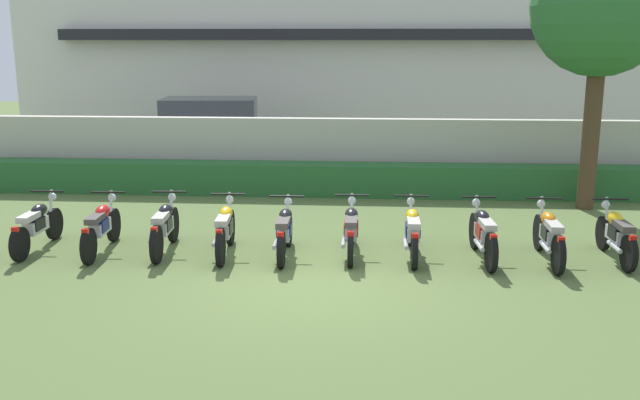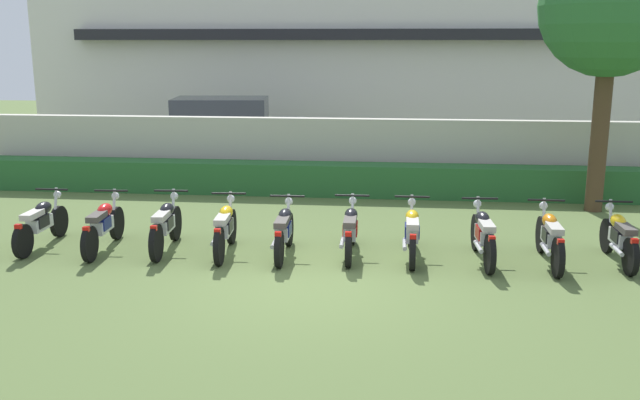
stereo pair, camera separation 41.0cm
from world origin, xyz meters
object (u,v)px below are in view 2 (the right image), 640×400
tree_near_inspector (611,8)px  motorcycle_in_row_3 (225,228)px  motorcycle_in_row_7 (483,235)px  motorcycle_in_row_6 (412,232)px  motorcycle_in_row_8 (550,237)px  motorcycle_in_row_2 (166,225)px  parked_car (226,130)px  motorcycle_in_row_1 (103,225)px  motorcycle_in_row_0 (41,223)px  motorcycle_in_row_4 (284,230)px  motorcycle_in_row_5 (350,230)px  motorcycle_in_row_9 (619,237)px

tree_near_inspector → motorcycle_in_row_3: 8.86m
tree_near_inspector → motorcycle_in_row_7: tree_near_inspector is taller
motorcycle_in_row_7 → motorcycle_in_row_6: bearing=82.1°
motorcycle_in_row_3 → motorcycle_in_row_8: (5.35, -0.01, 0.00)m
motorcycle_in_row_8 → motorcycle_in_row_2: bearing=89.9°
parked_car → motorcycle_in_row_1: 9.06m
motorcycle_in_row_0 → motorcycle_in_row_4: size_ratio=1.05×
motorcycle_in_row_2 → motorcycle_in_row_3: size_ratio=1.02×
motorcycle_in_row_6 → motorcycle_in_row_7: 1.16m
motorcycle_in_row_0 → motorcycle_in_row_5: 5.42m
motorcycle_in_row_3 → motorcycle_in_row_7: (4.29, 0.02, 0.00)m
motorcycle_in_row_2 → motorcycle_in_row_8: size_ratio=0.98×
tree_near_inspector → motorcycle_in_row_5: 7.22m
parked_car → motorcycle_in_row_9: (8.59, -8.91, -0.49)m
motorcycle_in_row_5 → tree_near_inspector: bearing=-53.9°
parked_car → motorcycle_in_row_3: (2.11, -9.05, -0.48)m
motorcycle_in_row_2 → motorcycle_in_row_4: (2.07, -0.10, -0.01)m
parked_car → motorcycle_in_row_3: 9.31m
tree_near_inspector → motorcycle_in_row_3: tree_near_inspector is taller
motorcycle_in_row_4 → motorcycle_in_row_6: bearing=-87.4°
motorcycle_in_row_1 → motorcycle_in_row_4: size_ratio=1.08×
motorcycle_in_row_2 → motorcycle_in_row_8: bearing=-94.2°
motorcycle_in_row_6 → motorcycle_in_row_8: 2.21m
tree_near_inspector → motorcycle_in_row_4: (-6.06, -3.85, -3.73)m
motorcycle_in_row_1 → motorcycle_in_row_8: 7.49m
motorcycle_in_row_2 → motorcycle_in_row_6: size_ratio=0.99×
motorcycle_in_row_0 → motorcycle_in_row_5: same height
motorcycle_in_row_5 → parked_car: bearing=24.8°
motorcycle_in_row_5 → motorcycle_in_row_1: bearing=91.2°
motorcycle_in_row_7 → motorcycle_in_row_9: bearing=-89.9°
motorcycle_in_row_2 → motorcycle_in_row_9: bearing=-93.0°
motorcycle_in_row_9 → motorcycle_in_row_7: bearing=92.9°
parked_car → motorcycle_in_row_4: bearing=-77.0°
tree_near_inspector → motorcycle_in_row_8: 5.62m
motorcycle_in_row_1 → motorcycle_in_row_2: (1.08, 0.08, 0.01)m
motorcycle_in_row_8 → motorcycle_in_row_9: 1.14m
motorcycle_in_row_0 → motorcycle_in_row_5: size_ratio=1.02×
motorcycle_in_row_1 → motorcycle_in_row_3: motorcycle_in_row_3 is taller
parked_car → motorcycle_in_row_4: size_ratio=2.58×
motorcycle_in_row_7 → motorcycle_in_row_9: 2.19m
motorcycle_in_row_3 → motorcycle_in_row_6: 3.14m
motorcycle_in_row_1 → motorcycle_in_row_6: size_ratio=1.02×
motorcycle_in_row_1 → motorcycle_in_row_6: bearing=-92.0°
motorcycle_in_row_0 → motorcycle_in_row_6: (6.44, 0.06, 0.00)m
motorcycle_in_row_1 → motorcycle_in_row_4: (3.16, -0.02, -0.00)m
tree_near_inspector → motorcycle_in_row_6: 6.57m
tree_near_inspector → motorcycle_in_row_9: tree_near_inspector is taller
motorcycle_in_row_4 → motorcycle_in_row_0: bearing=87.9°
motorcycle_in_row_1 → motorcycle_in_row_9: (8.62, 0.14, -0.00)m
motorcycle_in_row_6 → motorcycle_in_row_9: bearing=-89.3°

